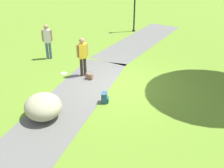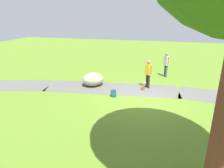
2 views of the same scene
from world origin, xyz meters
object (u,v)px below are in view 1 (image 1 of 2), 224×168
at_px(woman_with_handbag, 83,54).
at_px(spare_backpack_on_lawn, 105,98).
at_px(man_near_boulder, 47,39).
at_px(handbag_on_grass, 89,76).
at_px(frisbee_on_grass, 64,73).
at_px(lawn_boulder, 43,106).
at_px(backpack_by_boulder, 38,105).

relative_size(woman_with_handbag, spare_backpack_on_lawn, 4.35).
bearing_deg(man_near_boulder, woman_with_handbag, 68.33).
bearing_deg(man_near_boulder, handbag_on_grass, 67.38).
bearing_deg(handbag_on_grass, frisbee_on_grass, -91.13).
distance_m(man_near_boulder, spare_backpack_on_lawn, 5.33).
distance_m(man_near_boulder, frisbee_on_grass, 2.33).
height_order(lawn_boulder, man_near_boulder, man_near_boulder).
xyz_separation_m(lawn_boulder, handbag_on_grass, (-3.17, -0.01, -0.27)).
height_order(woman_with_handbag, handbag_on_grass, woman_with_handbag).
relative_size(woman_with_handbag, man_near_boulder, 0.98).
relative_size(lawn_boulder, spare_backpack_on_lawn, 4.61).
bearing_deg(man_near_boulder, spare_backpack_on_lawn, 58.66).
bearing_deg(spare_backpack_on_lawn, lawn_boulder, -40.63).
height_order(lawn_boulder, handbag_on_grass, lawn_boulder).
bearing_deg(frisbee_on_grass, spare_backpack_on_lawn, 61.78).
xyz_separation_m(man_near_boulder, frisbee_on_grass, (1.24, 1.70, -1.02)).
height_order(woman_with_handbag, spare_backpack_on_lawn, woman_with_handbag).
relative_size(lawn_boulder, frisbee_on_grass, 6.81).
height_order(handbag_on_grass, spare_backpack_on_lawn, spare_backpack_on_lawn).
bearing_deg(frisbee_on_grass, backpack_by_boulder, 16.69).
bearing_deg(woman_with_handbag, handbag_on_grass, 61.63).
bearing_deg(backpack_by_boulder, man_near_boulder, -148.31).
height_order(handbag_on_grass, backpack_by_boulder, backpack_by_boulder).
distance_m(handbag_on_grass, frisbee_on_grass, 1.34).
distance_m(woman_with_handbag, spare_backpack_on_lawn, 2.65).
height_order(backpack_by_boulder, frisbee_on_grass, backpack_by_boulder).
distance_m(backpack_by_boulder, spare_backpack_on_lawn, 2.39).
xyz_separation_m(backpack_by_boulder, frisbee_on_grass, (-2.94, -0.88, -0.18)).
relative_size(man_near_boulder, handbag_on_grass, 5.36).
relative_size(backpack_by_boulder, spare_backpack_on_lawn, 1.00).
bearing_deg(woman_with_handbag, backpack_by_boulder, -0.81).
bearing_deg(frisbee_on_grass, lawn_boulder, 22.75).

